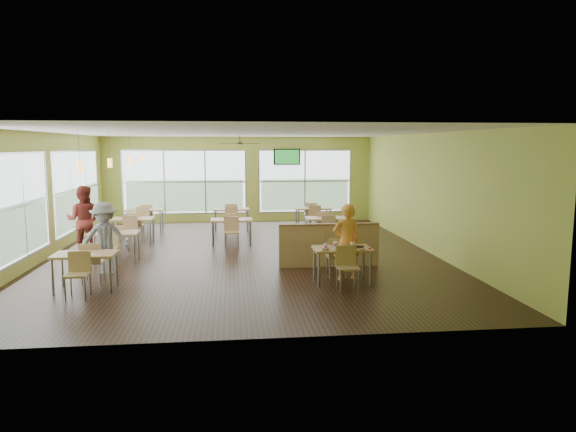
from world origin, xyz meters
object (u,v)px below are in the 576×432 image
object	(u,v)px
half_wall_divider	(329,245)
man_plaid	(346,242)
food_basket	(359,246)
main_table	(342,253)

from	to	relation	value
half_wall_divider	man_plaid	distance (m)	1.27
food_basket	main_table	bearing A→B (deg)	179.05
main_table	half_wall_divider	distance (m)	1.45
man_plaid	main_table	bearing A→B (deg)	52.06
food_basket	half_wall_divider	bearing A→B (deg)	103.88
half_wall_divider	main_table	bearing A→B (deg)	-90.00
main_table	man_plaid	size ratio (longest dim) A/B	0.92
food_basket	man_plaid	bearing A→B (deg)	133.31
main_table	food_basket	bearing A→B (deg)	-0.95
main_table	food_basket	size ratio (longest dim) A/B	7.09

